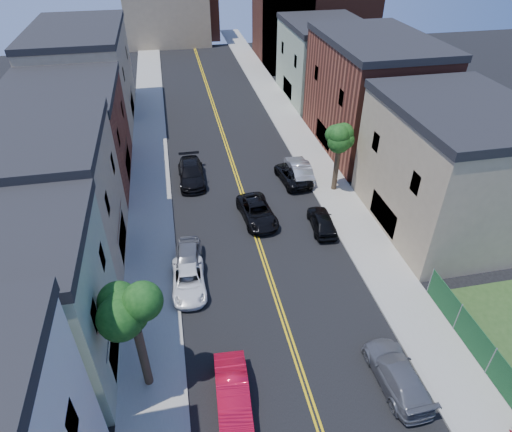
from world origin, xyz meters
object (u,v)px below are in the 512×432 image
silver_car_right (299,170)px  black_suv_lane (257,212)px  white_pickup (189,281)px  black_car_left (191,173)px  black_car_right (322,221)px  red_sedan (233,394)px  grey_car_right (397,374)px  grey_car_left (188,260)px  dark_car_right_far (293,174)px

silver_car_right → black_suv_lane: (-5.00, -5.62, -0.10)m
white_pickup → black_car_left: black_car_left is taller
black_car_right → black_suv_lane: 5.06m
red_sedan → black_car_left: 21.92m
black_car_left → grey_car_right: size_ratio=1.10×
grey_car_left → silver_car_right: silver_car_right is taller
grey_car_left → black_suv_lane: 7.40m
white_pickup → black_suv_lane: (5.83, 6.53, 0.07)m
white_pickup → grey_car_right: (9.95, -9.03, 0.09)m
red_sedan → dark_car_right_far: size_ratio=0.93×
black_car_left → black_car_right: bearing=-44.1°
grey_car_right → black_suv_lane: (-4.12, 15.56, -0.01)m
black_suv_lane → black_car_left: bearing=118.4°
grey_car_left → black_car_left: size_ratio=0.83×
white_pickup → grey_car_right: bearing=-40.7°
white_pickup → dark_car_right_far: (10.10, 11.64, 0.05)m
grey_car_left → black_car_left: bearing=90.7°
black_car_left → silver_car_right: 9.66m
black_car_left → grey_car_right: 24.10m
black_car_right → red_sedan: bearing=60.1°
red_sedan → white_pickup: (-1.53, 8.46, -0.12)m
black_car_left → grey_car_right: (8.69, -22.48, -0.07)m
red_sedan → white_pickup: red_sedan is taller
black_suv_lane → red_sedan: bearing=-111.0°
white_pickup → black_car_right: bearing=24.4°
white_pickup → grey_car_right: 13.43m
red_sedan → grey_car_right: (8.42, -0.57, -0.03)m
grey_car_left → white_pickup: bearing=-87.3°
black_suv_lane → dark_car_right_far: bearing=45.0°
black_car_left → silver_car_right: (9.57, -1.30, 0.01)m
black_car_left → dark_car_right_far: 9.03m
grey_car_right → black_suv_lane: grey_car_right is taller
silver_car_right → dark_car_right_far: 0.90m
red_sedan → grey_car_left: (-1.41, 10.28, 0.02)m
grey_car_right → dark_car_right_far: bearing=-91.8°
grey_car_left → silver_car_right: (10.71, 10.33, 0.04)m
red_sedan → silver_car_right: bearing=69.0°
black_car_right → black_car_left: bearing=-40.0°
grey_car_left → black_car_right: size_ratio=1.10×
dark_car_right_far → black_car_right: bearing=86.6°
black_car_right → dark_car_right_far: 7.26m
grey_car_right → silver_car_right: 21.20m
grey_car_left → black_suv_lane: grey_car_left is taller
grey_car_right → black_car_right: grey_car_right is taller
white_pickup → dark_car_right_far: dark_car_right_far is taller
dark_car_right_far → black_car_left: bearing=-17.5°
black_suv_lane → white_pickup: bearing=-136.8°
grey_car_left → red_sedan: bearing=-75.8°
white_pickup → silver_car_right: bearing=49.9°
red_sedan → silver_car_right: (9.30, 20.61, 0.06)m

